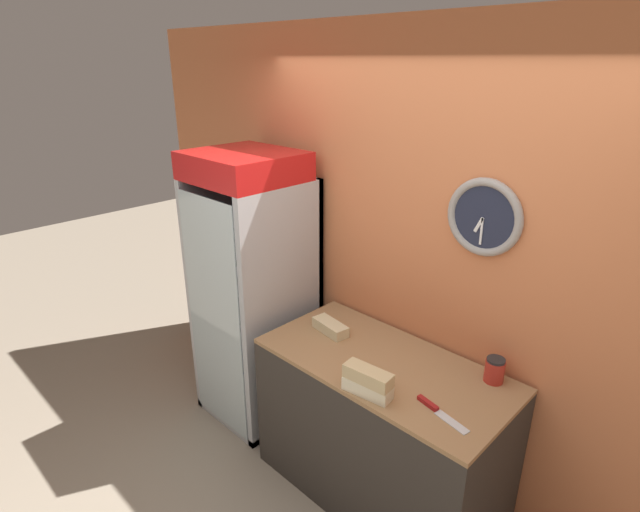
# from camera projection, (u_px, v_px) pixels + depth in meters

# --- Properties ---
(wall_back) EXTENTS (5.20, 0.10, 2.70)m
(wall_back) POSITION_uv_depth(u_px,v_px,m) (431.00, 270.00, 2.86)
(wall_back) COLOR #D17547
(wall_back) RESTS_ON ground_plane
(prep_counter) EXTENTS (1.42, 0.70, 0.92)m
(prep_counter) POSITION_uv_depth(u_px,v_px,m) (380.00, 429.00, 2.93)
(prep_counter) COLOR #332D28
(prep_counter) RESTS_ON ground_plane
(beverage_cooler) EXTENTS (0.67, 0.70, 1.94)m
(beverage_cooler) POSITION_uv_depth(u_px,v_px,m) (259.00, 277.00, 3.49)
(beverage_cooler) COLOR #B2B7BC
(beverage_cooler) RESTS_ON ground_plane
(sandwich_stack_bottom) EXTENTS (0.26, 0.13, 0.07)m
(sandwich_stack_bottom) POSITION_uv_depth(u_px,v_px,m) (368.00, 388.00, 2.48)
(sandwich_stack_bottom) COLOR beige
(sandwich_stack_bottom) RESTS_ON prep_counter
(sandwich_stack_middle) EXTENTS (0.26, 0.11, 0.07)m
(sandwich_stack_middle) POSITION_uv_depth(u_px,v_px,m) (368.00, 376.00, 2.46)
(sandwich_stack_middle) COLOR tan
(sandwich_stack_middle) RESTS_ON sandwich_stack_bottom
(sandwich_flat_left) EXTENTS (0.26, 0.13, 0.07)m
(sandwich_flat_left) POSITION_uv_depth(u_px,v_px,m) (330.00, 327.00, 3.05)
(sandwich_flat_left) COLOR beige
(sandwich_flat_left) RESTS_ON prep_counter
(chefs_knife) EXTENTS (0.30, 0.09, 0.02)m
(chefs_knife) POSITION_uv_depth(u_px,v_px,m) (435.00, 409.00, 2.38)
(chefs_knife) COLOR silver
(chefs_knife) RESTS_ON prep_counter
(condiment_jar) EXTENTS (0.10, 0.10, 0.13)m
(condiment_jar) POSITION_uv_depth(u_px,v_px,m) (495.00, 370.00, 2.57)
(condiment_jar) COLOR #B72D23
(condiment_jar) RESTS_ON prep_counter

